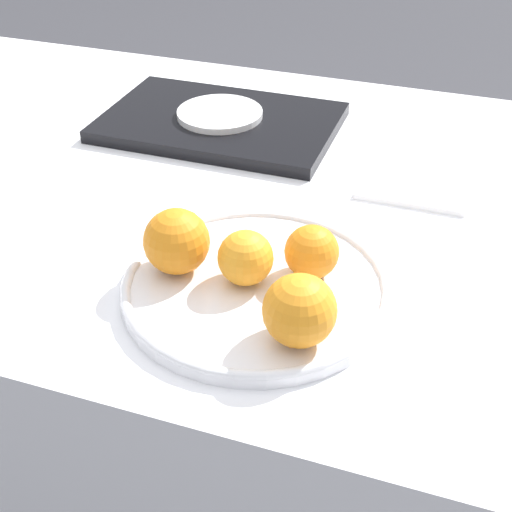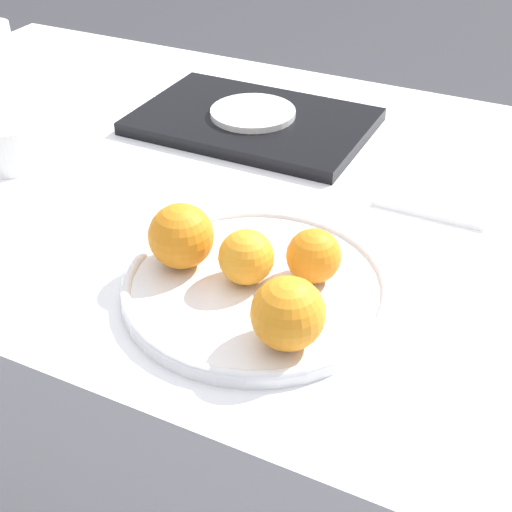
{
  "view_description": "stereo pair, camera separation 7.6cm",
  "coord_description": "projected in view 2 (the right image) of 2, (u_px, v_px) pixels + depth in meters",
  "views": [
    {
      "loc": [
        0.36,
        -0.81,
        1.2
      ],
      "look_at": [
        0.16,
        -0.22,
        0.75
      ],
      "focal_mm": 50.0,
      "sensor_mm": 36.0,
      "label": 1
    },
    {
      "loc": [
        0.43,
        -0.78,
        1.2
      ],
      "look_at": [
        0.16,
        -0.22,
        0.75
      ],
      "focal_mm": 50.0,
      "sensor_mm": 36.0,
      "label": 2
    }
  ],
  "objects": [
    {
      "name": "orange_1",
      "position": [
        314.0,
        256.0,
        0.78
      ],
      "size": [
        0.06,
        0.06,
        0.06
      ],
      "color": "orange",
      "rests_on": "fruit_platter"
    },
    {
      "name": "table",
      "position": [
        228.0,
        356.0,
        1.22
      ],
      "size": [
        1.42,
        0.85,
        0.7
      ],
      "color": "white",
      "rests_on": "ground_plane"
    },
    {
      "name": "serving_tray",
      "position": [
        253.0,
        121.0,
        1.14
      ],
      "size": [
        0.36,
        0.24,
        0.02
      ],
      "color": "black",
      "rests_on": "table"
    },
    {
      "name": "ground_plane",
      "position": [
        232.0,
        485.0,
        1.42
      ],
      "size": [
        12.0,
        12.0,
        0.0
      ],
      "primitive_type": "plane",
      "color": "#38383D"
    },
    {
      "name": "side_plate",
      "position": [
        253.0,
        113.0,
        1.13
      ],
      "size": [
        0.14,
        0.14,
        0.01
      ],
      "color": "white",
      "rests_on": "serving_tray"
    },
    {
      "name": "orange_0",
      "position": [
        246.0,
        257.0,
        0.77
      ],
      "size": [
        0.06,
        0.06,
        0.06
      ],
      "color": "orange",
      "rests_on": "fruit_platter"
    },
    {
      "name": "cup_0",
      "position": [
        9.0,
        147.0,
        1.01
      ],
      "size": [
        0.07,
        0.07,
        0.07
      ],
      "color": "white",
      "rests_on": "table"
    },
    {
      "name": "fruit_platter",
      "position": [
        256.0,
        286.0,
        0.79
      ],
      "size": [
        0.3,
        0.3,
        0.02
      ],
      "color": "silver",
      "rests_on": "table"
    },
    {
      "name": "orange_2",
      "position": [
        288.0,
        313.0,
        0.69
      ],
      "size": [
        0.07,
        0.07,
        0.07
      ],
      "color": "orange",
      "rests_on": "fruit_platter"
    },
    {
      "name": "napkin",
      "position": [
        438.0,
        197.0,
        0.96
      ],
      "size": [
        0.15,
        0.11,
        0.01
      ],
      "color": "white",
      "rests_on": "table"
    },
    {
      "name": "orange_3",
      "position": [
        181.0,
        236.0,
        0.8
      ],
      "size": [
        0.07,
        0.07,
        0.07
      ],
      "color": "orange",
      "rests_on": "fruit_platter"
    }
  ]
}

